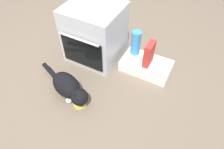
# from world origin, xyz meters

# --- Properties ---
(ground) EXTENTS (8.00, 8.00, 0.00)m
(ground) POSITION_xyz_m (0.00, 0.00, 0.00)
(ground) COLOR #6B5B4C
(oven) EXTENTS (0.60, 0.61, 0.67)m
(oven) POSITION_xyz_m (-0.06, 0.45, 0.33)
(oven) COLOR #B7BABF
(oven) RESTS_ON ground
(pantry_cabinet) EXTENTS (0.56, 0.33, 0.13)m
(pantry_cabinet) POSITION_xyz_m (0.59, 0.50, 0.07)
(pantry_cabinet) COLOR white
(pantry_cabinet) RESTS_ON ground
(food_bowl) EXTENTS (0.13, 0.13, 0.07)m
(food_bowl) POSITION_xyz_m (0.18, -0.28, 0.03)
(food_bowl) COLOR #D1D14C
(food_bowl) RESTS_ON ground
(cat) EXTENTS (0.75, 0.34, 0.25)m
(cat) POSITION_xyz_m (0.03, -0.23, 0.13)
(cat) COLOR black
(cat) RESTS_ON ground
(cereal_box) EXTENTS (0.07, 0.18, 0.28)m
(cereal_box) POSITION_xyz_m (0.61, 0.48, 0.27)
(cereal_box) COLOR #B72D28
(cereal_box) RESTS_ON pantry_cabinet
(water_bottle) EXTENTS (0.11, 0.11, 0.30)m
(water_bottle) POSITION_xyz_m (0.41, 0.57, 0.28)
(water_bottle) COLOR #388CD1
(water_bottle) RESTS_ON pantry_cabinet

